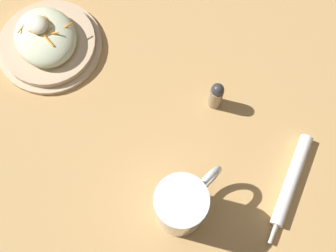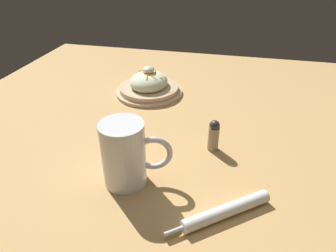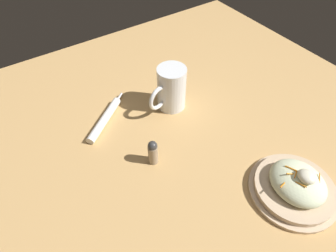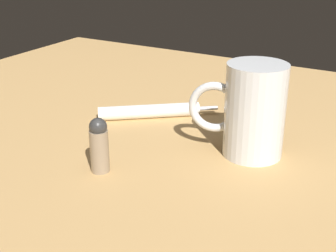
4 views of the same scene
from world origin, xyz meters
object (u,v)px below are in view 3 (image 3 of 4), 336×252
napkin_roll (105,119)px  salt_shaker (153,152)px  beer_mug (171,90)px  salad_plate (296,186)px

napkin_roll → salt_shaker: bearing=-167.6°
beer_mug → napkin_roll: (0.05, 0.21, -0.05)m
salad_plate → napkin_roll: salad_plate is taller
salad_plate → salt_shaker: 0.37m
beer_mug → napkin_roll: beer_mug is taller
salt_shaker → salad_plate: bearing=-138.6°
beer_mug → salt_shaker: (-0.16, 0.17, -0.02)m
salad_plate → salt_shaker: bearing=41.4°
napkin_roll → salad_plate: bearing=-149.3°
beer_mug → napkin_roll: bearing=76.5°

